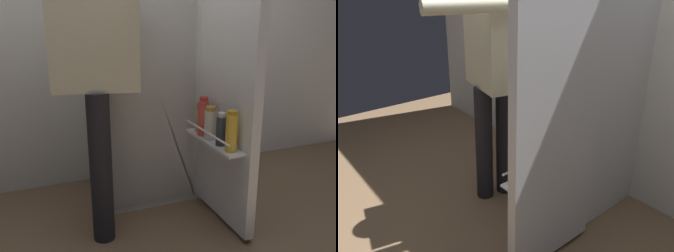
% 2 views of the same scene
% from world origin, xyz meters
% --- Properties ---
extents(ground_plane, '(5.35, 5.35, 0.00)m').
position_xyz_m(ground_plane, '(0.00, 0.00, 0.00)').
color(ground_plane, brown).
extents(refrigerator, '(0.66, 1.17, 1.69)m').
position_xyz_m(refrigerator, '(0.03, 0.49, 0.84)').
color(refrigerator, silver).
rests_on(refrigerator, ground_plane).
extents(person, '(0.56, 0.81, 1.67)m').
position_xyz_m(person, '(-0.36, 0.10, 1.01)').
color(person, black).
rests_on(person, ground_plane).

